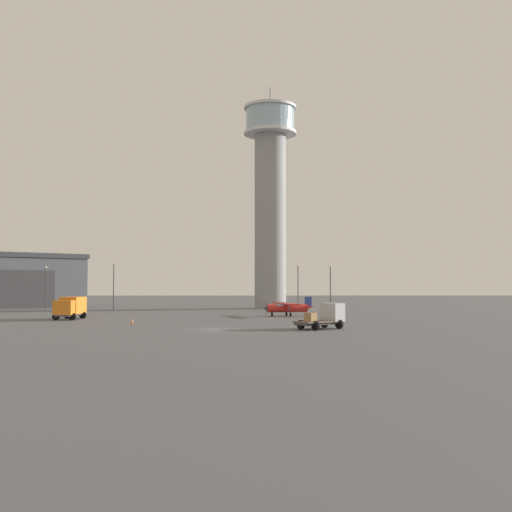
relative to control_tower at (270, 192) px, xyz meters
name	(u,v)px	position (x,y,z in m)	size (l,w,h in m)	color
ground_plane	(219,329)	(-7.44, -56.62, -23.39)	(400.00, 400.00, 0.00)	#545456
control_tower	(270,192)	(0.00, 0.00, 0.00)	(10.58, 10.58, 44.73)	gray
airplane_red	(288,307)	(1.63, -29.62, -22.02)	(7.79, 9.98, 2.94)	red
truck_box_orange	(71,307)	(-28.81, -37.44, -21.68)	(3.51, 6.54, 3.06)	#38383D
truck_flatbed_silver	(325,316)	(4.09, -55.78, -22.07)	(5.88, 5.42, 2.76)	#38383D
light_post_west	(114,282)	(-30.12, -4.94, -18.07)	(0.44, 0.44, 8.97)	#38383D
light_post_east	(46,284)	(-42.24, -7.39, -18.47)	(0.44, 0.44, 8.20)	#38383D
light_post_north	(330,284)	(10.30, -13.06, -18.44)	(0.44, 0.44, 8.27)	#38383D
light_post_centre	(298,283)	(4.83, -9.06, -18.31)	(0.44, 0.44, 8.52)	#38383D
traffic_cone_near_left	(132,321)	(-18.27, -48.07, -23.05)	(0.36, 0.36, 0.69)	black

